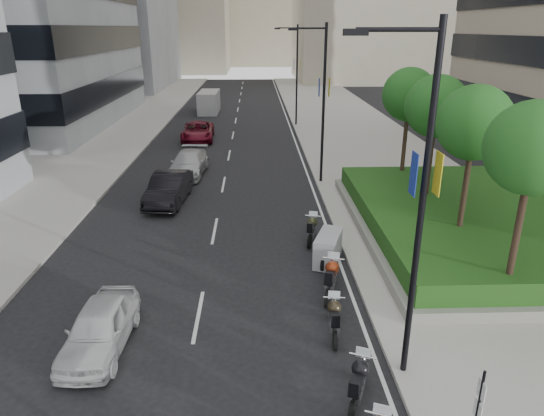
{
  "coord_description": "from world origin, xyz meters",
  "views": [
    {
      "loc": [
        0.4,
        -9.51,
        8.74
      ],
      "look_at": [
        1.05,
        8.52,
        2.0
      ],
      "focal_mm": 32.0,
      "sensor_mm": 36.0,
      "label": 1
    }
  ],
  "objects_px": {
    "motorcycle_3": "(334,318)",
    "car_a": "(100,328)",
    "lamp_post_2": "(295,70)",
    "car_b": "(169,188)",
    "delivery_van": "(209,103)",
    "motorcycle_6": "(312,229)",
    "lamp_post_0": "(416,196)",
    "motorcycle_2": "(358,383)",
    "car_d": "(198,131)",
    "car_c": "(189,163)",
    "lamp_post_1": "(321,97)",
    "motorcycle_4": "(331,278)",
    "parking_sign": "(477,414)",
    "motorcycle_5": "(328,248)"
  },
  "relations": [
    {
      "from": "delivery_van",
      "to": "car_d",
      "type": "bearing_deg",
      "value": -88.26
    },
    {
      "from": "motorcycle_3",
      "to": "car_a",
      "type": "height_order",
      "value": "car_a"
    },
    {
      "from": "motorcycle_3",
      "to": "car_d",
      "type": "bearing_deg",
      "value": 20.73
    },
    {
      "from": "motorcycle_3",
      "to": "delivery_van",
      "type": "relative_size",
      "value": 0.37
    },
    {
      "from": "motorcycle_2",
      "to": "motorcycle_6",
      "type": "height_order",
      "value": "motorcycle_2"
    },
    {
      "from": "parking_sign",
      "to": "car_c",
      "type": "xyz_separation_m",
      "value": [
        -8.59,
        22.14,
        -0.73
      ]
    },
    {
      "from": "motorcycle_6",
      "to": "car_b",
      "type": "xyz_separation_m",
      "value": [
        -6.98,
        5.19,
        0.25
      ]
    },
    {
      "from": "motorcycle_5",
      "to": "lamp_post_2",
      "type": "bearing_deg",
      "value": 17.88
    },
    {
      "from": "parking_sign",
      "to": "delivery_van",
      "type": "xyz_separation_m",
      "value": [
        -9.36,
        45.9,
        -0.4
      ]
    },
    {
      "from": "motorcycle_5",
      "to": "motorcycle_3",
      "type": "bearing_deg",
      "value": -166.2
    },
    {
      "from": "lamp_post_0",
      "to": "lamp_post_1",
      "type": "height_order",
      "value": "same"
    },
    {
      "from": "motorcycle_5",
      "to": "car_b",
      "type": "height_order",
      "value": "car_b"
    },
    {
      "from": "motorcycle_2",
      "to": "motorcycle_4",
      "type": "distance_m",
      "value": 5.18
    },
    {
      "from": "lamp_post_0",
      "to": "motorcycle_3",
      "type": "bearing_deg",
      "value": 126.88
    },
    {
      "from": "lamp_post_0",
      "to": "delivery_van",
      "type": "relative_size",
      "value": 1.67
    },
    {
      "from": "car_b",
      "to": "delivery_van",
      "type": "xyz_separation_m",
      "value": [
        -0.39,
        28.98,
        0.27
      ]
    },
    {
      "from": "motorcycle_4",
      "to": "parking_sign",
      "type": "bearing_deg",
      "value": -150.07
    },
    {
      "from": "car_c",
      "to": "lamp_post_2",
      "type": "bearing_deg",
      "value": 67.38
    },
    {
      "from": "car_a",
      "to": "car_c",
      "type": "relative_size",
      "value": 0.79
    },
    {
      "from": "lamp_post_0",
      "to": "car_b",
      "type": "distance_m",
      "value": 16.77
    },
    {
      "from": "car_b",
      "to": "motorcycle_4",
      "type": "bearing_deg",
      "value": -48.67
    },
    {
      "from": "motorcycle_5",
      "to": "car_b",
      "type": "relative_size",
      "value": 0.44
    },
    {
      "from": "motorcycle_6",
      "to": "parking_sign",
      "type": "bearing_deg",
      "value": -156.94
    },
    {
      "from": "parking_sign",
      "to": "motorcycle_5",
      "type": "distance_m",
      "value": 9.85
    },
    {
      "from": "car_a",
      "to": "car_c",
      "type": "xyz_separation_m",
      "value": [
        0.33,
        17.68,
        0.05
      ]
    },
    {
      "from": "lamp_post_0",
      "to": "motorcycle_2",
      "type": "relative_size",
      "value": 4.59
    },
    {
      "from": "motorcycle_3",
      "to": "lamp_post_2",
      "type": "bearing_deg",
      "value": 3.82
    },
    {
      "from": "motorcycle_2",
      "to": "motorcycle_4",
      "type": "xyz_separation_m",
      "value": [
        0.1,
        5.17,
        0.06
      ]
    },
    {
      "from": "lamp_post_0",
      "to": "car_c",
      "type": "distance_m",
      "value": 21.17
    },
    {
      "from": "parking_sign",
      "to": "motorcycle_3",
      "type": "bearing_deg",
      "value": 113.0
    },
    {
      "from": "parking_sign",
      "to": "car_d",
      "type": "bearing_deg",
      "value": 105.81
    },
    {
      "from": "motorcycle_2",
      "to": "car_d",
      "type": "height_order",
      "value": "car_d"
    },
    {
      "from": "motorcycle_5",
      "to": "delivery_van",
      "type": "bearing_deg",
      "value": 31.87
    },
    {
      "from": "motorcycle_4",
      "to": "car_d",
      "type": "relative_size",
      "value": 0.41
    },
    {
      "from": "motorcycle_3",
      "to": "car_d",
      "type": "distance_m",
      "value": 28.05
    },
    {
      "from": "motorcycle_6",
      "to": "lamp_post_0",
      "type": "bearing_deg",
      "value": -157.87
    },
    {
      "from": "lamp_post_0",
      "to": "motorcycle_2",
      "type": "distance_m",
      "value": 4.79
    },
    {
      "from": "lamp_post_2",
      "to": "motorcycle_5",
      "type": "xyz_separation_m",
      "value": [
        -0.92,
        -28.31,
        -4.47
      ]
    },
    {
      "from": "lamp_post_1",
      "to": "car_b",
      "type": "distance_m",
      "value": 9.84
    },
    {
      "from": "motorcycle_3",
      "to": "car_a",
      "type": "relative_size",
      "value": 0.51
    },
    {
      "from": "car_c",
      "to": "car_b",
      "type": "bearing_deg",
      "value": -90.26
    },
    {
      "from": "car_c",
      "to": "motorcycle_6",
      "type": "bearing_deg",
      "value": -53.71
    },
    {
      "from": "motorcycle_6",
      "to": "car_c",
      "type": "distance_m",
      "value": 12.32
    },
    {
      "from": "motorcycle_4",
      "to": "car_a",
      "type": "distance_m",
      "value": 7.61
    },
    {
      "from": "lamp_post_0",
      "to": "car_c",
      "type": "relative_size",
      "value": 1.81
    },
    {
      "from": "parking_sign",
      "to": "delivery_van",
      "type": "relative_size",
      "value": 0.46
    },
    {
      "from": "lamp_post_0",
      "to": "car_d",
      "type": "distance_m",
      "value": 30.56
    },
    {
      "from": "parking_sign",
      "to": "car_d",
      "type": "height_order",
      "value": "parking_sign"
    },
    {
      "from": "motorcycle_6",
      "to": "car_d",
      "type": "bearing_deg",
      "value": 32.63
    },
    {
      "from": "lamp_post_2",
      "to": "car_a",
      "type": "height_order",
      "value": "lamp_post_2"
    }
  ]
}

